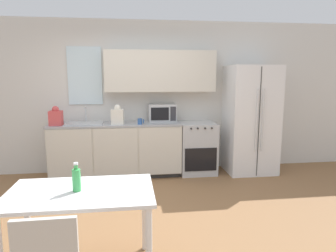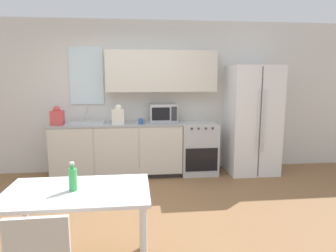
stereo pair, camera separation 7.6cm
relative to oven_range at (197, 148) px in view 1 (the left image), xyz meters
name	(u,v)px [view 1 (the left image)]	position (x,y,z in m)	size (l,w,h in m)	color
ground_plane	(138,216)	(-1.11, -1.60, -0.45)	(12.00, 12.00, 0.00)	olive
wall_back	(138,92)	(-1.04, 0.30, 0.98)	(12.00, 0.38, 2.70)	silver
kitchen_counter	(117,149)	(-1.43, 0.00, 0.01)	(2.22, 0.62, 0.93)	#333333
oven_range	(197,148)	(0.00, 0.00, 0.00)	(0.63, 0.62, 0.91)	#B7BABC
refrigerator	(250,120)	(0.96, -0.05, 0.50)	(0.85, 0.76, 1.91)	white
kitchen_sink	(85,123)	(-1.95, 0.01, 0.49)	(0.61, 0.46, 0.26)	#B7BABC
microwave	(162,113)	(-0.61, 0.12, 0.63)	(0.48, 0.32, 0.31)	#B7BABC
coffee_mug	(140,121)	(-1.01, -0.17, 0.52)	(0.11, 0.08, 0.10)	#335999
grocery_bag_0	(118,116)	(-1.39, -0.10, 0.62)	(0.22, 0.19, 0.33)	silver
grocery_bag_1	(56,117)	(-2.39, -0.10, 0.61)	(0.20, 0.17, 0.32)	#D14C4C
dining_table	(81,203)	(-1.62, -2.65, 0.20)	(1.23, 0.74, 0.76)	white
drink_bottle	(76,179)	(-1.65, -2.65, 0.41)	(0.07, 0.07, 0.25)	#3FB259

